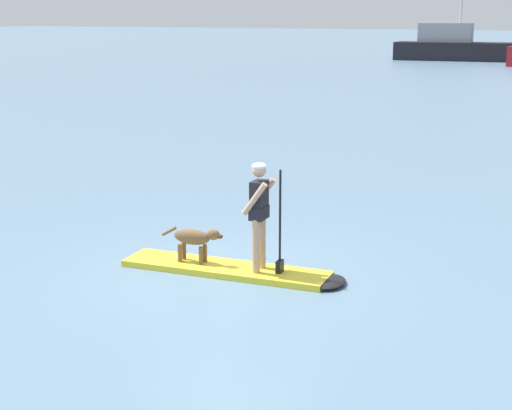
% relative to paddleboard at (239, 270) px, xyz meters
% --- Properties ---
extents(ground_plane, '(400.00, 400.00, 0.00)m').
position_rel_paddleboard_xyz_m(ground_plane, '(-0.23, -0.03, -0.05)').
color(ground_plane, slate).
extents(paddleboard, '(3.77, 1.25, 0.10)m').
position_rel_paddleboard_xyz_m(paddleboard, '(0.00, 0.00, 0.00)').
color(paddleboard, yellow).
rests_on(paddleboard, ground_plane).
extents(person_paddler, '(0.64, 0.52, 1.73)m').
position_rel_paddleboard_xyz_m(person_paddler, '(0.36, 0.05, 1.06)').
color(person_paddler, tan).
rests_on(person_paddler, paddleboard).
extents(dog, '(1.10, 0.30, 0.59)m').
position_rel_paddleboard_xyz_m(dog, '(-0.77, -0.10, 0.45)').
color(dog, brown).
rests_on(dog, paddleboard).
extents(moored_boat_outer, '(10.58, 4.65, 8.85)m').
position_rel_paddleboard_xyz_m(moored_boat_outer, '(-14.12, 61.20, 1.20)').
color(moored_boat_outer, black).
rests_on(moored_boat_outer, ground_plane).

